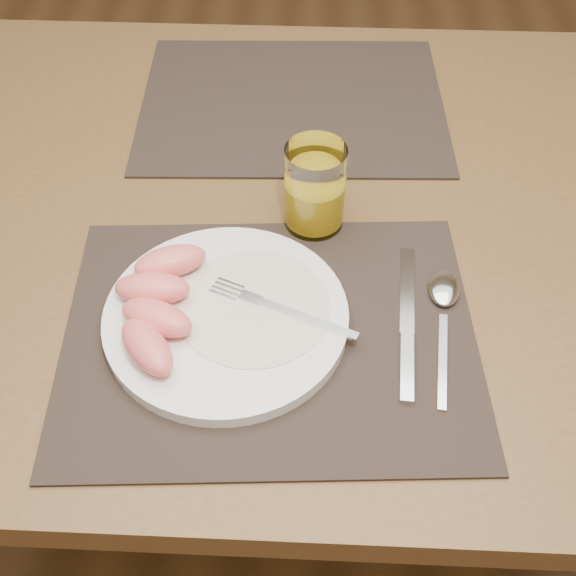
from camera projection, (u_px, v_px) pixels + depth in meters
The scene contains 11 objects.
ground at pixel (291, 472), 1.50m from camera, with size 5.00×5.00×0.00m, color #54381C.
table at pixel (292, 247), 1.00m from camera, with size 1.40×0.90×0.75m.
placemat_near at pixel (270, 334), 0.79m from camera, with size 0.45×0.35×0.00m, color #2D231C.
placemat_far at pixel (292, 103), 1.08m from camera, with size 0.45×0.35×0.00m, color #2D231C.
plate at pixel (226, 317), 0.80m from camera, with size 0.27×0.27×0.02m, color white.
plate_dressing at pixel (254, 306), 0.79m from camera, with size 0.17×0.17×0.00m.
fork at pixel (270, 305), 0.79m from camera, with size 0.17×0.08×0.00m.
knife at pixel (407, 333), 0.79m from camera, with size 0.03×0.22×0.01m.
spoon at pixel (444, 298), 0.82m from camera, with size 0.04×0.19×0.01m.
juice_glass at pixel (315, 191), 0.87m from camera, with size 0.07×0.07×0.11m.
grapefruit_wedges at pixel (157, 302), 0.78m from camera, with size 0.10×0.20×0.03m.
Camera 1 is at (0.03, -0.70, 1.38)m, focal length 45.00 mm.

